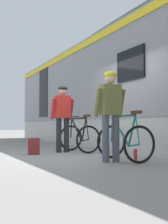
{
  "coord_description": "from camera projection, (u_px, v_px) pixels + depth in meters",
  "views": [
    {
      "loc": [
        -2.76,
        -5.87,
        0.7
      ],
      "look_at": [
        0.54,
        0.44,
        1.05
      ],
      "focal_mm": 45.05,
      "sensor_mm": 36.0,
      "label": 1
    }
  ],
  "objects": [
    {
      "name": "ground_plane",
      "position": [
        72.0,
        156.0,
        6.44
      ],
      "size": [
        80.0,
        80.0,
        0.0
      ],
      "primitive_type": "plane",
      "color": "gray"
    },
    {
      "name": "cyclist_far_in_red",
      "position": [
        63.0,
        112.0,
        7.45
      ],
      "size": [
        0.62,
        0.32,
        1.76
      ],
      "color": "#232328",
      "rests_on": "ground"
    },
    {
      "name": "bicycle_near_teal",
      "position": [
        125.0,
        141.0,
        5.65
      ],
      "size": [
        0.76,
        1.1,
        0.99
      ],
      "color": "black",
      "rests_on": "ground"
    },
    {
      "name": "cyclist_near_in_olive",
      "position": [
        111.0,
        108.0,
        5.46
      ],
      "size": [
        0.63,
        0.35,
        1.76
      ],
      "color": "#4C515B",
      "rests_on": "ground"
    },
    {
      "name": "backpack_on_platform",
      "position": [
        34.0,
        146.0,
        6.83
      ],
      "size": [
        0.32,
        0.25,
        0.4
      ],
      "primitive_type": "cube",
      "rotation": [
        0.0,
        0.0,
        -0.28
      ],
      "color": "maroon",
      "rests_on": "ground"
    },
    {
      "name": "bicycle_far_black",
      "position": [
        79.0,
        137.0,
        7.52
      ],
      "size": [
        0.73,
        1.08,
        0.99
      ],
      "color": "black",
      "rests_on": "ground"
    },
    {
      "name": "water_bottle_near_the_bikes",
      "position": [
        135.0,
        155.0,
        5.68
      ],
      "size": [
        0.08,
        0.08,
        0.23
      ],
      "primitive_type": "cylinder",
      "color": "red",
      "rests_on": "ground"
    }
  ]
}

